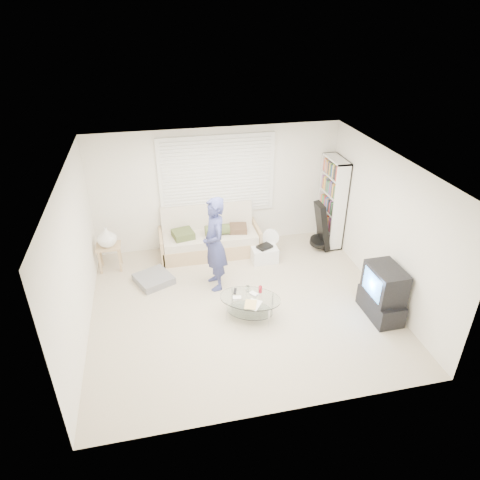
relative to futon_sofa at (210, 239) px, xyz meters
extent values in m
plane|color=#BDAE93|center=(0.25, -1.87, -0.32)|extent=(5.00, 5.00, 0.00)
cube|color=silver|center=(0.25, 0.38, 0.93)|extent=(5.00, 0.02, 2.50)
cube|color=silver|center=(0.25, -4.12, 0.93)|extent=(5.00, 0.02, 2.50)
cube|color=silver|center=(-2.25, -1.87, 0.93)|extent=(0.02, 4.50, 2.50)
cube|color=silver|center=(2.75, -1.87, 0.93)|extent=(0.02, 4.50, 2.50)
cube|color=white|center=(0.25, -1.87, 2.18)|extent=(5.00, 4.50, 0.02)
cube|color=white|center=(0.25, 0.35, 1.23)|extent=(2.32, 0.06, 1.62)
cube|color=black|center=(0.25, 0.33, 1.23)|extent=(2.20, 0.01, 1.50)
cube|color=silver|center=(0.25, 0.31, 1.23)|extent=(2.16, 0.04, 1.50)
cube|color=silver|center=(0.25, 0.33, 1.23)|extent=(2.32, 0.08, 1.62)
cube|color=tan|center=(0.00, -0.04, -0.17)|extent=(1.95, 0.78, 0.31)
cube|color=beige|center=(0.00, -0.06, 0.07)|extent=(1.88, 0.72, 0.16)
cube|color=beige|center=(0.00, 0.27, 0.36)|extent=(1.88, 0.22, 0.60)
cube|color=tan|center=(-0.98, -0.04, -0.05)|extent=(0.06, 0.78, 0.55)
cube|color=tan|center=(0.98, -0.04, -0.05)|extent=(0.06, 0.78, 0.55)
cube|color=#47552E|center=(-0.54, -0.09, 0.21)|extent=(0.46, 0.46, 0.14)
cylinder|color=#47552E|center=(0.15, -0.12, 0.25)|extent=(0.49, 0.21, 0.21)
cube|color=#463123|center=(0.59, -0.06, 0.20)|extent=(0.41, 0.41, 0.12)
cube|color=slate|center=(-1.19, -0.85, -0.25)|extent=(0.80, 0.80, 0.14)
cube|color=tan|center=(-1.97, -0.21, 0.18)|extent=(0.46, 0.36, 0.04)
cube|color=tan|center=(-2.15, -0.35, -0.08)|extent=(0.04, 0.04, 0.49)
cube|color=tan|center=(-1.79, -0.35, -0.08)|extent=(0.04, 0.04, 0.49)
cube|color=tan|center=(-2.15, -0.07, -0.08)|extent=(0.04, 0.04, 0.49)
cube|color=tan|center=(-1.79, -0.07, -0.08)|extent=(0.04, 0.04, 0.49)
imported|color=white|center=(-1.97, -0.21, 0.39)|extent=(0.37, 0.37, 0.38)
cube|color=white|center=(2.58, -0.09, 0.62)|extent=(0.30, 0.79, 1.88)
cube|color=black|center=(2.28, -0.38, 0.22)|extent=(0.32, 0.38, 1.04)
cylinder|color=black|center=(2.24, -0.38, -0.12)|extent=(0.38, 0.39, 0.17)
cylinder|color=white|center=(1.19, -0.32, -0.31)|extent=(0.24, 0.24, 0.03)
cylinder|color=white|center=(1.19, -0.32, -0.16)|extent=(0.03, 0.03, 0.30)
cylinder|color=white|center=(1.19, -0.32, 0.09)|extent=(0.36, 0.17, 0.35)
cylinder|color=white|center=(1.19, -0.32, 0.09)|extent=(0.10, 0.07, 0.09)
cube|color=white|center=(1.01, -0.57, -0.17)|extent=(0.51, 0.36, 0.31)
cube|color=black|center=(1.01, -0.57, 0.01)|extent=(0.34, 0.31, 0.05)
cube|color=black|center=(2.45, -2.60, -0.14)|extent=(0.46, 0.84, 0.37)
cube|color=black|center=(2.45, -2.60, 0.32)|extent=(0.48, 0.70, 0.54)
cube|color=#55A6FA|center=(2.23, -2.61, 0.32)|extent=(0.03, 0.54, 0.41)
ellipsoid|color=silver|center=(0.33, -2.19, 0.04)|extent=(1.18, 1.00, 0.02)
ellipsoid|color=silver|center=(0.33, -2.19, -0.21)|extent=(0.90, 0.76, 0.01)
cylinder|color=silver|center=(-0.07, -2.23, -0.15)|extent=(0.03, 0.03, 0.35)
cylinder|color=silver|center=(0.56, -2.51, -0.15)|extent=(0.03, 0.03, 0.35)
cylinder|color=silver|center=(0.09, -1.86, -0.15)|extent=(0.03, 0.03, 0.35)
cylinder|color=silver|center=(0.72, -2.15, -0.15)|extent=(0.03, 0.03, 0.35)
cube|color=white|center=(0.11, -2.17, 0.07)|extent=(0.15, 0.11, 0.04)
cube|color=white|center=(0.41, -2.12, 0.07)|extent=(0.15, 0.16, 0.04)
cylinder|color=silver|center=(0.33, -2.01, 0.11)|extent=(0.06, 0.06, 0.11)
cylinder|color=red|center=(0.53, -2.08, 0.11)|extent=(0.06, 0.06, 0.12)
cube|color=black|center=(0.12, -1.98, 0.06)|extent=(0.09, 0.16, 0.02)
cube|color=white|center=(0.34, -2.37, 0.05)|extent=(0.32, 0.34, 0.01)
cube|color=#D8B56A|center=(0.29, -2.37, 0.06)|extent=(0.25, 0.29, 0.01)
imported|color=navy|center=(-0.08, -1.20, 0.55)|extent=(0.49, 0.68, 1.74)
camera|label=1|loc=(-1.02, -7.61, 4.25)|focal=32.00mm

